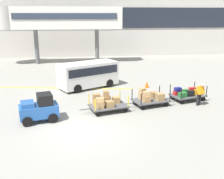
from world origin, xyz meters
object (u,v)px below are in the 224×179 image
object	(u,v)px
baggage_tug	(39,109)
shuttle_van	(88,73)
baggage_cart_lead	(106,103)
baggage_cart_tail	(187,94)
baggage_cart_middle	(150,98)
baggage_handler	(200,93)
safety_cone_far	(147,84)

from	to	relation	value
baggage_tug	shuttle_van	size ratio (longest dim) A/B	0.45
baggage_cart_lead	shuttle_van	bearing A→B (deg)	99.00
baggage_cart_lead	baggage_cart_tail	world-z (taller)	baggage_cart_lead
baggage_cart_middle	shuttle_van	size ratio (longest dim) A/B	0.60
baggage_cart_lead	baggage_handler	size ratio (longest dim) A/B	1.97
baggage_tug	baggage_cart_middle	distance (m)	7.14
baggage_cart_lead	baggage_cart_middle	distance (m)	3.10
baggage_handler	baggage_cart_middle	bearing A→B (deg)	173.02
baggage_cart_lead	baggage_handler	bearing A→B (deg)	3.03
baggage_cart_middle	baggage_handler	xyz separation A→B (m)	(3.25, -0.40, 0.33)
safety_cone_far	shuttle_van	bearing A→B (deg)	173.09
baggage_handler	safety_cone_far	xyz separation A→B (m)	(-2.36, 4.78, -0.59)
baggage_tug	shuttle_van	bearing A→B (deg)	66.26
baggage_handler	shuttle_van	distance (m)	8.96
baggage_handler	shuttle_van	bearing A→B (deg)	143.17
shuttle_van	safety_cone_far	world-z (taller)	shuttle_van
baggage_cart_lead	baggage_cart_tail	distance (m)	6.08
safety_cone_far	baggage_handler	bearing A→B (deg)	-63.76
baggage_tug	baggage_cart_tail	world-z (taller)	baggage_tug
baggage_cart_middle	baggage_cart_tail	xyz separation A→B (m)	(2.87, 0.77, -0.06)
baggage_cart_lead	baggage_cart_middle	world-z (taller)	baggage_cart_lead
baggage_handler	baggage_tug	bearing A→B (deg)	-172.01
baggage_tug	safety_cone_far	size ratio (longest dim) A/B	4.20
baggage_handler	shuttle_van	xyz separation A→B (m)	(-7.16, 5.37, 0.37)
baggage_cart_middle	baggage_cart_tail	bearing A→B (deg)	14.99
shuttle_van	safety_cone_far	xyz separation A→B (m)	(4.81, -0.58, -0.96)
baggage_cart_tail	baggage_handler	distance (m)	1.28
baggage_tug	baggage_cart_middle	size ratio (longest dim) A/B	0.75
baggage_cart_tail	safety_cone_far	bearing A→B (deg)	118.74
baggage_cart_middle	baggage_cart_tail	world-z (taller)	baggage_cart_middle
baggage_handler	safety_cone_far	world-z (taller)	baggage_handler
baggage_handler	baggage_cart_lead	bearing A→B (deg)	-176.97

